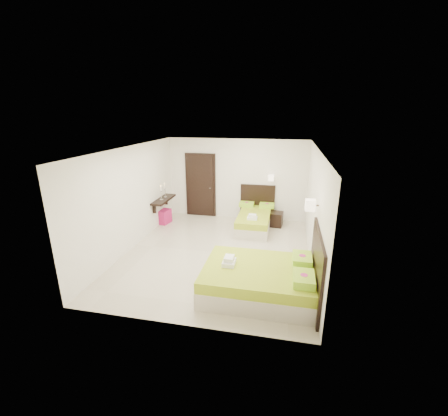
% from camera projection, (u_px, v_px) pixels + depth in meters
% --- Properties ---
extents(floor, '(5.50, 5.50, 0.00)m').
position_uv_depth(floor, '(218.00, 253.00, 7.57)').
color(floor, beige).
rests_on(floor, ground).
extents(bed_single, '(1.11, 1.86, 1.53)m').
position_uv_depth(bed_single, '(254.00, 219.00, 9.12)').
color(bed_single, beige).
rests_on(bed_single, ground).
extents(bed_double, '(2.14, 1.82, 1.77)m').
position_uv_depth(bed_double, '(263.00, 279.00, 5.78)').
color(bed_double, beige).
rests_on(bed_double, ground).
extents(nightstand, '(0.54, 0.49, 0.44)m').
position_uv_depth(nightstand, '(274.00, 219.00, 9.31)').
color(nightstand, black).
rests_on(nightstand, ground).
extents(ottoman, '(0.51, 0.51, 0.44)m').
position_uv_depth(ottoman, '(162.00, 216.00, 9.55)').
color(ottoman, '#AA1657').
rests_on(ottoman, ground).
extents(door, '(1.02, 0.15, 2.14)m').
position_uv_depth(door, '(201.00, 185.00, 9.99)').
color(door, black).
rests_on(door, ground).
extents(console_shelf, '(0.35, 1.20, 0.78)m').
position_uv_depth(console_shelf, '(163.00, 200.00, 9.21)').
color(console_shelf, black).
rests_on(console_shelf, ground).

